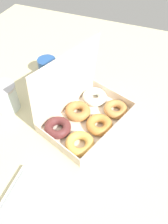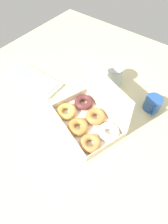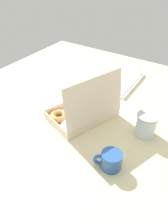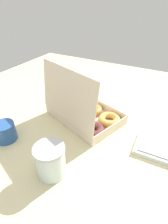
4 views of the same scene
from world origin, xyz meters
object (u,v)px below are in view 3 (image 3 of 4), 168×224
object	(u,v)px
coffee_mug	(110,160)
glass_jar	(146,125)
donut_box	(83,112)
keyboard	(126,83)

from	to	relation	value
coffee_mug	glass_jar	bearing A→B (deg)	170.20
donut_box	coffee_mug	xyz separation A→B (cm)	(22.21, 28.56, 0.67)
donut_box	keyboard	distance (cm)	47.50
donut_box	glass_jar	bearing A→B (deg)	99.72
donut_box	coffee_mug	distance (cm)	36.19
keyboard	coffee_mug	distance (cm)	73.71
donut_box	keyboard	xyz separation A→B (cm)	(-47.26, 4.13, -2.40)
keyboard	glass_jar	world-z (taller)	glass_jar
donut_box	glass_jar	world-z (taller)	donut_box
keyboard	coffee_mug	bearing A→B (deg)	19.37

